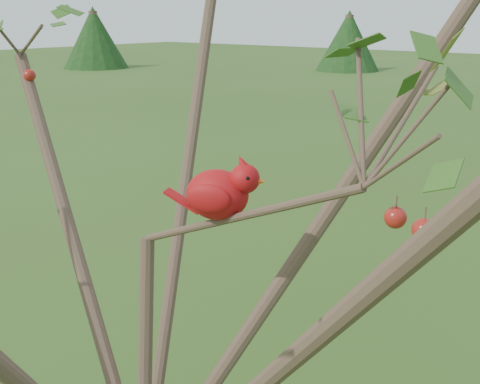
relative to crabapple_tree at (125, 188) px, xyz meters
The scene contains 2 objects.
crabapple_tree is the anchor object (origin of this frame).
cardinal 0.21m from the crabapple_tree, 30.84° to the left, with size 0.22×0.15×0.16m.
Camera 1 is at (0.99, -0.84, 2.48)m, focal length 45.00 mm.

